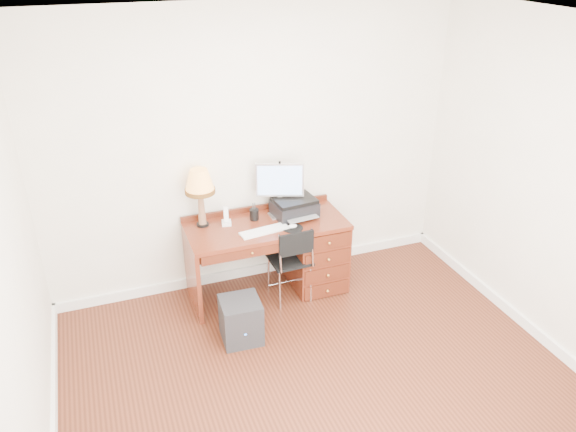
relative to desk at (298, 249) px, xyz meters
name	(u,v)px	position (x,y,z in m)	size (l,w,h in m)	color
ground	(324,385)	(-0.32, -1.40, -0.41)	(4.00, 4.00, 0.00)	#3D190D
room_shell	(295,332)	(-0.32, -0.77, -0.36)	(4.00, 4.00, 4.00)	white
desk	(298,249)	(0.00, 0.00, 0.00)	(1.50, 0.67, 0.75)	maroon
monitor	(279,183)	(-0.14, 0.14, 0.67)	(0.44, 0.22, 0.53)	silver
keyboard	(264,231)	(-0.39, -0.15, 0.35)	(0.46, 0.13, 0.02)	white
mouse_pad	(292,227)	(-0.13, -0.18, 0.35)	(0.20, 0.20, 0.04)	black
printer	(294,207)	(-0.01, 0.07, 0.42)	(0.43, 0.35, 0.18)	black
leg_lamp	(200,185)	(-0.89, 0.17, 0.75)	(0.27, 0.27, 0.56)	black
phone	(226,220)	(-0.68, 0.11, 0.39)	(0.10, 0.10, 0.18)	white
pen_cup	(254,214)	(-0.40, 0.12, 0.39)	(0.09, 0.09, 0.11)	black
chair	(292,257)	(-0.15, -0.22, 0.06)	(0.38, 0.38, 0.79)	black
equipment_box	(241,320)	(-0.77, -0.63, -0.22)	(0.34, 0.34, 0.39)	black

